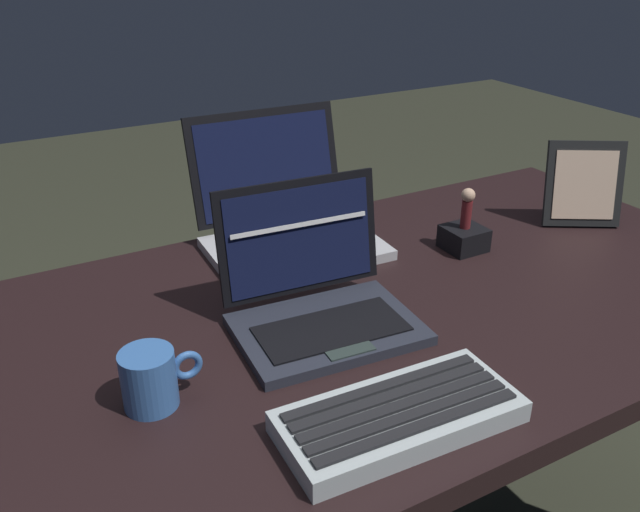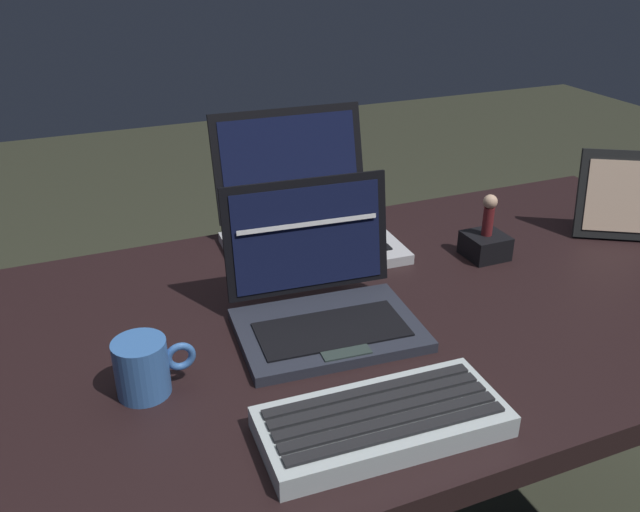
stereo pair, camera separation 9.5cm
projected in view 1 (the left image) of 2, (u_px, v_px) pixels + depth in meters
name	position (u px, v px, depth m)	size (l,w,h in m)	color
desk	(361.00, 357.00, 1.15)	(1.53, 0.77, 0.74)	black
laptop_front	(319.00, 300.00, 1.04)	(0.29, 0.24, 0.21)	#262934
laptop_rear	(286.00, 222.00, 1.30)	(0.33, 0.29, 0.24)	#B5B6BB
external_keyboard	(400.00, 416.00, 0.83)	(0.31, 0.15, 0.03)	#B1BCBE
photo_frame	(584.00, 184.00, 1.37)	(0.16, 0.13, 0.18)	black
figurine_stand	(464.00, 238.00, 1.29)	(0.07, 0.07, 0.05)	black
figurine	(467.00, 206.00, 1.26)	(0.03, 0.03, 0.08)	maroon
coffee_mug	(151.00, 379.00, 0.86)	(0.11, 0.07, 0.08)	#3868AD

